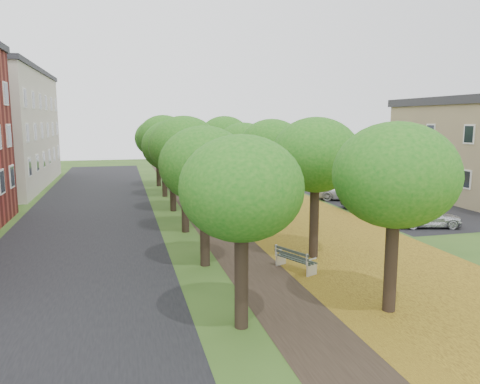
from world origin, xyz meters
TOP-DOWN VIEW (x-y plane):
  - ground at (0.00, 0.00)m, footprint 120.00×120.00m
  - street_asphalt at (-7.50, 15.00)m, footprint 8.00×70.00m
  - footpath at (0.00, 15.00)m, footprint 3.20×70.00m
  - leaf_verge at (5.00, 15.00)m, footprint 7.50×70.00m
  - parking_lot at (13.50, 16.00)m, footprint 9.00×16.00m
  - tree_row_west at (-2.20, 15.00)m, footprint 3.78×33.78m
  - tree_row_east at (2.60, 15.00)m, footprint 3.78×33.78m
  - bench at (1.14, 4.46)m, footprint 1.26×1.94m
  - car_silver at (11.00, 9.77)m, footprint 3.89×2.30m
  - car_red at (11.26, 14.17)m, footprint 4.74×3.01m
  - car_grey at (11.00, 15.97)m, footprint 4.45×2.50m
  - car_white at (11.00, 19.19)m, footprint 4.94×3.59m

SIDE VIEW (x-z plane):
  - ground at x=0.00m, z-range 0.00..0.00m
  - street_asphalt at x=-7.50m, z-range 0.00..0.01m
  - parking_lot at x=13.50m, z-range 0.00..0.01m
  - footpath at x=0.00m, z-range 0.00..0.01m
  - leaf_verge at x=5.00m, z-range 0.00..0.01m
  - bench at x=1.14m, z-range 0.02..0.91m
  - car_grey at x=11.00m, z-range 0.00..1.22m
  - car_silver at x=11.00m, z-range 0.00..1.24m
  - car_white at x=11.00m, z-range 0.00..1.25m
  - car_red at x=11.26m, z-range 0.00..1.47m
  - tree_row_west at x=-2.20m, z-range 1.35..7.32m
  - tree_row_east at x=2.60m, z-range 1.35..7.32m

